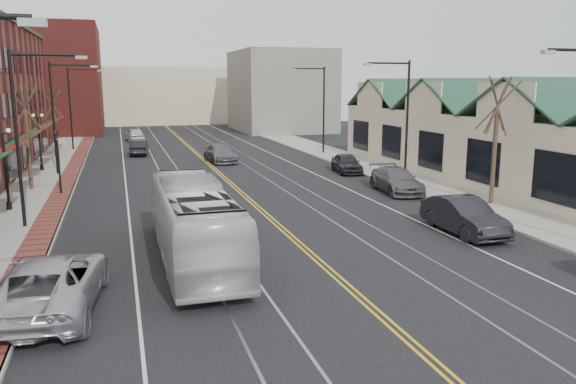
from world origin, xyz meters
TOP-DOWN VIEW (x-y plane):
  - ground at (0.00, 0.00)m, footprint 160.00×160.00m
  - sidewalk_left at (-12.00, 20.00)m, footprint 4.00×120.00m
  - sidewalk_right at (12.00, 20.00)m, footprint 4.00×120.00m
  - building_right at (18.00, 20.00)m, footprint 8.00×36.00m
  - backdrop_left at (-16.00, 70.00)m, footprint 14.00×18.00m
  - backdrop_mid at (0.00, 85.00)m, footprint 22.00×14.00m
  - backdrop_right at (15.00, 65.00)m, footprint 12.00×16.00m
  - streetlight_l_1 at (-11.05, 16.00)m, footprint 3.33×0.25m
  - streetlight_l_2 at (-11.05, 32.00)m, footprint 3.33×0.25m
  - streetlight_l_3 at (-11.05, 48.00)m, footprint 3.33×0.25m
  - streetlight_r_1 at (11.05, 22.00)m, footprint 3.33×0.25m
  - streetlight_r_2 at (11.05, 38.00)m, footprint 3.33×0.25m
  - lamppost_l_2 at (-12.80, 20.00)m, footprint 0.84×0.28m
  - lamppost_l_3 at (-12.80, 34.00)m, footprint 0.84×0.28m
  - tree_left_near at (-12.50, 26.00)m, footprint 1.78×1.37m
  - tree_left_far at (-12.50, 42.00)m, footprint 1.66×1.28m
  - tree_right_mid at (12.50, 14.00)m, footprint 1.90×1.46m
  - traffic_signal at (-10.60, 24.00)m, footprint 0.18×0.15m
  - transit_bus at (-4.50, 9.01)m, footprint 2.52×10.75m
  - parked_suv at (-9.30, 5.42)m, footprint 3.48×6.42m
  - parked_car_b at (7.65, 9.43)m, footprint 1.79×4.98m
  - parked_car_c at (9.30, 19.04)m, footprint 2.61×5.38m
  - parked_car_d at (9.30, 27.01)m, footprint 2.29×4.46m
  - distant_car_left at (-5.28, 42.33)m, footprint 1.91×4.40m
  - distant_car_right at (1.18, 35.46)m, footprint 2.45×5.24m
  - distant_car_far at (-5.30, 55.29)m, footprint 2.36×4.64m

SIDE VIEW (x-z plane):
  - ground at x=0.00m, z-range 0.00..0.00m
  - sidewalk_left at x=-12.00m, z-range 0.00..0.15m
  - sidewalk_right at x=12.00m, z-range 0.00..0.15m
  - distant_car_left at x=-5.28m, z-range 0.00..1.41m
  - parked_car_d at x=9.30m, z-range 0.00..1.45m
  - distant_car_right at x=1.18m, z-range 0.00..1.48m
  - parked_car_c at x=9.30m, z-range 0.00..1.51m
  - distant_car_far at x=-5.30m, z-range 0.00..1.51m
  - parked_car_b at x=7.65m, z-range 0.00..1.63m
  - parked_suv at x=-9.30m, z-range 0.00..1.71m
  - transit_bus at x=-4.50m, z-range 0.00..2.99m
  - lamppost_l_2 at x=-12.80m, z-range 0.07..4.34m
  - lamppost_l_3 at x=-12.80m, z-range 0.07..4.34m
  - building_right at x=18.00m, z-range 0.00..4.60m
  - traffic_signal at x=-10.60m, z-range 0.45..4.25m
  - tree_left_far at x=-12.50m, z-range 0.26..6.29m
  - tree_left_near at x=-12.50m, z-range 0.27..6.75m
  - tree_right_mid at x=12.50m, z-range 0.28..7.22m
  - backdrop_mid at x=0.00m, z-range 0.00..9.00m
  - streetlight_l_1 at x=-11.05m, z-range 1.03..9.03m
  - streetlight_l_2 at x=-11.05m, z-range 1.03..9.03m
  - streetlight_l_3 at x=-11.05m, z-range 1.03..9.03m
  - streetlight_r_1 at x=11.05m, z-range 1.03..9.03m
  - streetlight_r_2 at x=11.05m, z-range 1.03..9.03m
  - backdrop_right at x=15.00m, z-range 0.00..11.00m
  - backdrop_left at x=-16.00m, z-range 0.00..14.00m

